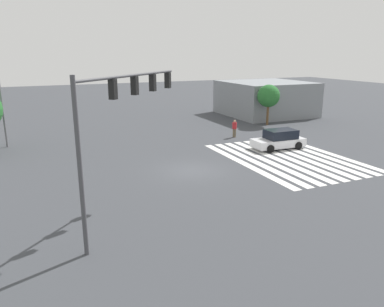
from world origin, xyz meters
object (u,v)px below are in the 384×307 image
(car_0, at_px, (279,140))
(tree_corner_b, at_px, (269,96))
(traffic_signal_mast, at_px, (122,109))
(pedestrian, at_px, (234,128))

(car_0, distance_m, tree_corner_b, 10.58)
(traffic_signal_mast, height_order, tree_corner_b, traffic_signal_mast)
(pedestrian, distance_m, tree_corner_b, 7.79)
(traffic_signal_mast, distance_m, car_0, 17.95)
(traffic_signal_mast, height_order, car_0, traffic_signal_mast)
(traffic_signal_mast, xyz_separation_m, tree_corner_b, (17.60, -20.13, -2.20))
(traffic_signal_mast, bearing_deg, pedestrian, -0.02)
(traffic_signal_mast, relative_size, car_0, 1.58)
(traffic_signal_mast, height_order, pedestrian, traffic_signal_mast)
(traffic_signal_mast, xyz_separation_m, pedestrian, (13.73, -13.74, -4.44))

